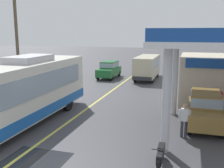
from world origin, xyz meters
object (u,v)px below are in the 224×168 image
(coach_bus_main, at_px, (20,94))
(minibus_opposing_lane, at_px, (147,65))
(pedestrian_by_shop, at_px, (218,99))
(car_at_pump, at_px, (205,107))
(motorcycle_parked_forecourt, at_px, (161,155))
(pedestrian_near_pump, at_px, (184,119))
(car_trailing_behind_bus, at_px, (109,69))

(coach_bus_main, relative_size, minibus_opposing_lane, 1.80)
(pedestrian_by_shop, bearing_deg, car_at_pump, -109.56)
(car_at_pump, bearing_deg, coach_bus_main, -163.32)
(motorcycle_parked_forecourt, bearing_deg, car_at_pump, 71.30)
(pedestrian_by_shop, bearing_deg, pedestrian_near_pump, -112.89)
(coach_bus_main, relative_size, motorcycle_parked_forecourt, 6.13)
(coach_bus_main, bearing_deg, car_trailing_behind_bus, 90.08)
(coach_bus_main, xyz_separation_m, pedestrian_near_pump, (8.42, 0.80, -0.79))
(coach_bus_main, height_order, pedestrian_by_shop, coach_bus_main)
(minibus_opposing_lane, bearing_deg, car_trailing_behind_bus, -173.54)
(car_at_pump, relative_size, minibus_opposing_lane, 0.69)
(minibus_opposing_lane, height_order, pedestrian_by_shop, minibus_opposing_lane)
(coach_bus_main, height_order, minibus_opposing_lane, coach_bus_main)
(car_at_pump, distance_m, motorcycle_parked_forecourt, 5.48)
(pedestrian_near_pump, bearing_deg, pedestrian_by_shop, 67.11)
(pedestrian_near_pump, height_order, pedestrian_by_shop, same)
(minibus_opposing_lane, height_order, motorcycle_parked_forecourt, minibus_opposing_lane)
(car_at_pump, relative_size, pedestrian_near_pump, 2.53)
(coach_bus_main, height_order, motorcycle_parked_forecourt, coach_bus_main)
(motorcycle_parked_forecourt, height_order, pedestrian_near_pump, pedestrian_near_pump)
(car_at_pump, distance_m, minibus_opposing_lane, 14.59)
(car_at_pump, xyz_separation_m, pedestrian_near_pump, (-1.01, -2.02, -0.08))
(coach_bus_main, relative_size, pedestrian_by_shop, 6.65)
(pedestrian_near_pump, distance_m, car_trailing_behind_bus, 17.32)
(minibus_opposing_lane, relative_size, car_trailing_behind_bus, 1.46)
(coach_bus_main, xyz_separation_m, car_trailing_behind_bus, (-0.02, 15.93, -0.71))
(car_at_pump, bearing_deg, motorcycle_parked_forecourt, -108.70)
(coach_bus_main, height_order, car_at_pump, coach_bus_main)
(coach_bus_main, distance_m, motorcycle_parked_forecourt, 8.13)
(car_at_pump, relative_size, pedestrian_by_shop, 2.53)
(car_at_pump, height_order, pedestrian_near_pump, car_at_pump)
(car_at_pump, xyz_separation_m, motorcycle_parked_forecourt, (-1.75, -5.17, -0.57))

